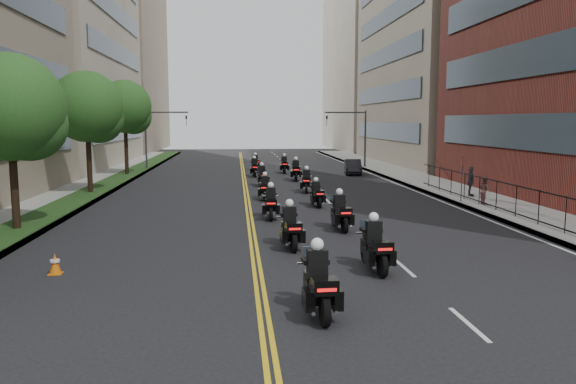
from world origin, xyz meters
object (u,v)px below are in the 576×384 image
(motorcycle_9, at_px, (296,171))
(motorcycle_12, at_px, (256,163))
(motorcycle_5, at_px, (316,195))
(traffic_cone, at_px, (55,264))
(motorcycle_11, at_px, (284,165))
(parked_sedan, at_px, (353,167))
(motorcycle_10, at_px, (254,168))
(motorcycle_0, at_px, (318,285))
(pedestrian_b, at_px, (485,190))
(motorcycle_6, at_px, (265,189))
(motorcycle_1, at_px, (375,248))
(motorcycle_2, at_px, (290,229))
(motorcycle_7, at_px, (306,182))
(motorcycle_8, at_px, (262,177))
(pedestrian_c, at_px, (471,181))
(motorcycle_4, at_px, (271,204))
(motorcycle_3, at_px, (340,214))

(motorcycle_9, xyz_separation_m, motorcycle_12, (-2.77, 9.87, -0.09))
(motorcycle_5, bearing_deg, traffic_cone, -132.62)
(motorcycle_11, distance_m, motorcycle_12, 4.34)
(motorcycle_12, relative_size, parked_sedan, 0.56)
(motorcycle_10, bearing_deg, motorcycle_0, -91.28)
(motorcycle_9, distance_m, pedestrian_b, 16.64)
(motorcycle_0, bearing_deg, pedestrian_b, 51.98)
(motorcycle_6, bearing_deg, parked_sedan, 65.26)
(motorcycle_1, bearing_deg, motorcycle_2, 121.00)
(parked_sedan, bearing_deg, motorcycle_7, -106.77)
(motorcycle_8, relative_size, motorcycle_11, 0.97)
(motorcycle_0, height_order, traffic_cone, motorcycle_0)
(motorcycle_1, distance_m, motorcycle_9, 26.36)
(motorcycle_5, bearing_deg, motorcycle_11, 85.37)
(motorcycle_8, relative_size, parked_sedan, 0.59)
(motorcycle_5, distance_m, pedestrian_c, 9.86)
(motorcycle_12, height_order, pedestrian_b, pedestrian_b)
(motorcycle_10, bearing_deg, motorcycle_5, -82.38)
(motorcycle_0, bearing_deg, parked_sedan, 74.36)
(motorcycle_1, bearing_deg, motorcycle_6, 95.77)
(motorcycle_1, xyz_separation_m, pedestrian_b, (9.10, 12.19, 0.17))
(motorcycle_9, distance_m, parked_sedan, 7.19)
(motorcycle_0, relative_size, motorcycle_1, 1.02)
(motorcycle_1, distance_m, pedestrian_b, 15.21)
(motorcycle_7, bearing_deg, motorcycle_1, -83.29)
(motorcycle_2, xyz_separation_m, motorcycle_7, (2.59, 15.81, -0.03))
(parked_sedan, bearing_deg, pedestrian_c, -67.87)
(motorcycle_1, bearing_deg, motorcycle_12, 90.48)
(motorcycle_2, height_order, motorcycle_4, motorcycle_2)
(motorcycle_2, distance_m, pedestrian_c, 16.97)
(motorcycle_3, bearing_deg, motorcycle_5, 86.57)
(motorcycle_0, relative_size, motorcycle_5, 1.17)
(motorcycle_2, xyz_separation_m, motorcycle_11, (2.30, 29.24, -0.02))
(motorcycle_3, relative_size, parked_sedan, 0.61)
(motorcycle_12, bearing_deg, motorcycle_8, -96.32)
(motorcycle_1, height_order, motorcycle_10, motorcycle_1)
(motorcycle_8, height_order, motorcycle_10, motorcycle_10)
(motorcycle_12, bearing_deg, motorcycle_11, -62.61)
(motorcycle_2, relative_size, traffic_cone, 3.76)
(motorcycle_3, distance_m, motorcycle_12, 29.76)
(motorcycle_10, xyz_separation_m, pedestrian_c, (12.40, -14.35, 0.34))
(motorcycle_4, relative_size, motorcycle_12, 1.07)
(motorcycle_5, distance_m, pedestrian_b, 9.09)
(motorcycle_2, relative_size, motorcycle_10, 1.03)
(motorcycle_8, bearing_deg, parked_sedan, 37.69)
(motorcycle_8, height_order, pedestrian_c, pedestrian_c)
(motorcycle_12, bearing_deg, motorcycle_7, -87.31)
(motorcycle_5, xyz_separation_m, parked_sedan, (5.76, 17.85, 0.02))
(motorcycle_6, distance_m, motorcycle_9, 10.69)
(motorcycle_12, bearing_deg, pedestrian_b, -70.70)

